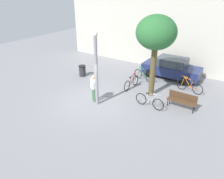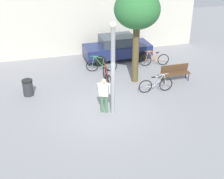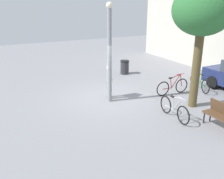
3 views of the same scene
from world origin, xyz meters
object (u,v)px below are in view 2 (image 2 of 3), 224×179
plaza_tree (137,11)px  bicycle_green (101,65)px  person_by_lamppost (104,93)px  trash_bin (28,88)px  bicycle_red (107,77)px  parked_car_navy (117,48)px  bicycle_orange (154,60)px  lamppost (113,67)px  bicycle_silver (156,85)px  park_bench (175,71)px

plaza_tree → bicycle_green: (-1.43, 1.80, -3.48)m
person_by_lamppost → trash_bin: (-3.24, 2.66, -0.54)m
bicycle_red → parked_car_navy: bearing=64.1°
plaza_tree → bicycle_green: 4.17m
bicycle_green → trash_bin: bicycle_green is taller
bicycle_green → bicycle_orange: bearing=-0.6°
lamppost → trash_bin: bearing=141.9°
trash_bin → parked_car_navy: bearing=31.3°
parked_car_navy → trash_bin: 6.73m
lamppost → person_by_lamppost: (-0.36, 0.17, -1.30)m
bicycle_orange → person_by_lamppost: bearing=-134.2°
person_by_lamppost → bicycle_silver: person_by_lamppost is taller
lamppost → bicycle_orange: 6.43m
bicycle_red → plaza_tree: bearing=-6.7°
bicycle_green → bicycle_silver: size_ratio=0.97×
lamppost → parked_car_navy: bearing=71.3°
plaza_tree → bicycle_silver: 3.84m
lamppost → parked_car_navy: size_ratio=1.00×
bicycle_orange → bicycle_red: bearing=-155.3°
lamppost → plaza_tree: (2.11, 2.90, 1.59)m
parked_car_navy → lamppost: bearing=-108.7°
trash_bin → park_bench: bearing=-3.5°
lamppost → bicycle_red: bearing=79.5°
bicycle_green → trash_bin: bearing=-156.4°
bicycle_silver → trash_bin: size_ratio=2.16×
lamppost → plaza_tree: 3.92m
parked_car_navy → trash_bin: (-5.74, -3.49, -0.35)m
park_bench → bicycle_silver: 1.82m
bicycle_silver → park_bench: bearing=31.8°
bicycle_silver → lamppost: bearing=-152.8°
person_by_lamppost → bicycle_red: person_by_lamppost is taller
plaza_tree → bicycle_green: bearing=128.6°
lamppost → person_by_lamppost: bearing=155.1°
park_bench → bicycle_red: (-3.67, 0.74, -0.16)m
person_by_lamppost → bicycle_orange: (4.37, 4.49, -0.58)m
bicycle_orange → bicycle_green: same height
bicycle_orange → lamppost: bearing=-130.7°
bicycle_red → trash_bin: size_ratio=2.16×
person_by_lamppost → trash_bin: person_by_lamppost is taller
person_by_lamppost → bicycle_green: (1.04, 4.53, -0.58)m
person_by_lamppost → bicycle_red: bearing=72.3°
bicycle_orange → parked_car_navy: 2.53m
lamppost → plaza_tree: plaza_tree is taller
bicycle_orange → bicycle_silver: bearing=-111.8°
lamppost → park_bench: size_ratio=2.64×
park_bench → bicycle_orange: size_ratio=0.89×
plaza_tree → bicycle_green: size_ratio=2.80×
lamppost → bicycle_red: (0.57, 3.08, -1.88)m
bicycle_red → parked_car_navy: parked_car_navy is taller
bicycle_orange → trash_bin: (-7.61, -1.83, 0.04)m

